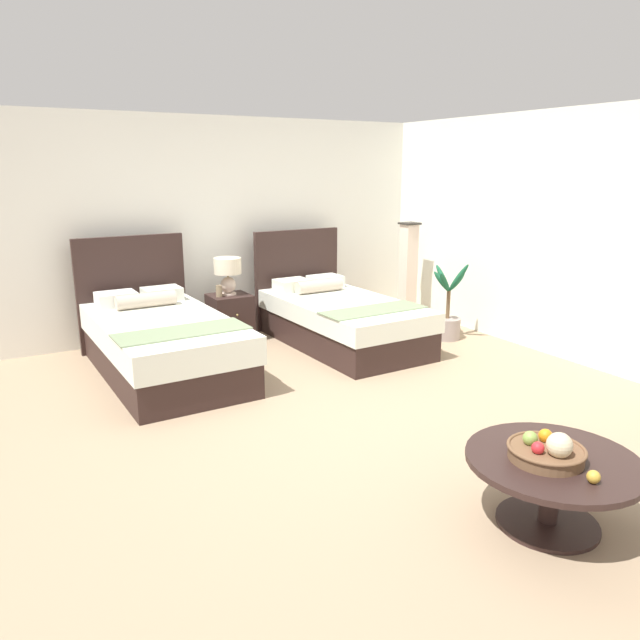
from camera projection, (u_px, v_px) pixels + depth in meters
name	position (u px, v px, depth m)	size (l,w,h in m)	color
ground_plane	(345.00, 415.00, 4.91)	(9.25, 9.65, 0.02)	#9F8467
wall_back	(211.00, 227.00, 7.14)	(9.25, 0.12, 2.54)	white
wall_side_right	(554.00, 235.00, 6.29)	(0.12, 5.25, 2.54)	white
bed_near_window	(162.00, 341.00, 5.81)	(1.21, 2.21, 1.25)	#2F1F1C
bed_near_corner	(339.00, 318.00, 6.79)	(1.19, 2.16, 1.21)	#2F1F1C
nightstand	(230.00, 318.00, 6.91)	(0.45, 0.45, 0.54)	#2F1F1C
table_lamp	(228.00, 271.00, 6.79)	(0.31, 0.31, 0.42)	beige
vase	(219.00, 291.00, 6.72)	(0.07, 0.07, 0.13)	#917C5C
coffee_table	(552.00, 475.00, 3.31)	(0.95, 0.95, 0.41)	#2F1F1C
fruit_bowl	(548.00, 450.00, 3.24)	(0.42, 0.42, 0.20)	brown
loose_apple	(593.00, 477.00, 3.02)	(0.07, 0.07, 0.07)	gold
floor_lamp_corner	(408.00, 272.00, 7.80)	(0.22, 0.22, 1.27)	#2E2A25
potted_palm	(447.00, 318.00, 6.99)	(0.54, 0.56, 0.93)	gray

